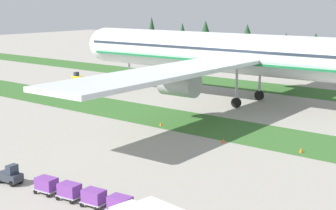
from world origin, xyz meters
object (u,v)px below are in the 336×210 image
Objects in this scene: cargo_dolly_second at (69,190)px; taxiway_marker_1 at (301,150)px; cargo_dolly_lead at (47,184)px; taxiway_marker_0 at (223,140)px; cargo_dolly_fourth at (120,204)px; cargo_dolly_third at (94,197)px; pushback_tractor at (77,77)px; baggage_tug at (10,175)px; taxiway_marker_2 at (161,124)px; airliner at (238,54)px.

cargo_dolly_second is 28.94m from taxiway_marker_1.
cargo_dolly_lead is 3.92× the size of taxiway_marker_0.
cargo_dolly_third is at bearing 90.00° from cargo_dolly_fourth.
pushback_tractor is at bearing 41.77° from cargo_dolly_second.
baggage_tug is 5.81× the size of taxiway_marker_2.
cargo_dolly_fourth is (17.82, -48.09, -7.77)m from airliner.
cargo_dolly_lead is at bearing -115.37° from taxiway_marker_1.
baggage_tug is at bearing -177.14° from airliner.
baggage_tug is 1.16× the size of cargo_dolly_fourth.
taxiway_marker_1 is (10.13, 27.11, -0.59)m from cargo_dolly_second.
airliner is 51.26m from cargo_dolly_third.
airliner reaches higher than cargo_dolly_second.
cargo_dolly_lead is at bearing -90.00° from baggage_tug.
pushback_tractor is (-52.96, 47.34, -0.10)m from cargo_dolly_second.
taxiway_marker_2 is at bearing 11.05° from cargo_dolly_lead.
pushback_tractor is (-45.09, 48.23, 0.00)m from baggage_tug.
baggage_tug is (4.19, -49.63, -7.87)m from airliner.
cargo_dolly_lead reaches higher than taxiway_marker_0.
cargo_dolly_third is 5.02× the size of taxiway_marker_2.
cargo_dolly_second is at bearing 46.25° from pushback_tractor.
cargo_dolly_lead is 1.00× the size of cargo_dolly_third.
baggage_tug reaches higher than taxiway_marker_0.
cargo_dolly_fourth is 5.02× the size of taxiway_marker_2.
airliner is 36.79× the size of cargo_dolly_fourth.
taxiway_marker_2 is (-21.56, -0.27, -0.09)m from taxiway_marker_1.
cargo_dolly_fourth is (8.65, 0.98, 0.00)m from cargo_dolly_lead.
baggage_tug is 1.03× the size of pushback_tractor.
taxiway_marker_0 is at bearing -24.65° from baggage_tug.
cargo_dolly_third is at bearing -105.14° from taxiway_marker_1.
cargo_dolly_second is 5.80m from cargo_dolly_fourth.
taxiway_marker_0 is 12.19m from taxiway_marker_2.
taxiway_marker_0 is at bearing 65.21° from pushback_tractor.
taxiway_marker_0 is (-5.19, 24.15, -0.62)m from cargo_dolly_fourth.
cargo_dolly_third reaches higher than taxiway_marker_1.
taxiway_marker_1 is at bearing 0.73° from taxiway_marker_2.
taxiway_marker_0 is at bearing -154.12° from airliner.
taxiway_marker_1 reaches higher than taxiway_marker_2.
taxiway_marker_2 is at bearing 170.39° from taxiway_marker_0.
airliner is 144.27× the size of taxiway_marker_0.
cargo_dolly_second is 0.89× the size of pushback_tractor.
taxiway_marker_0 is (3.46, 25.13, -0.62)m from cargo_dolly_lead.
cargo_dolly_third is at bearing -90.00° from baggage_tug.
cargo_dolly_second is at bearing 90.00° from cargo_dolly_fourth.
taxiway_marker_1 is at bearing -39.18° from baggage_tug.
cargo_dolly_lead is 69.14m from pushback_tractor.
airliner is at bearing 117.83° from taxiway_marker_0.
cargo_dolly_fourth is (2.88, 0.33, 0.00)m from cargo_dolly_third.
pushback_tractor is 4.40× the size of taxiway_marker_0.
airliner is 50.51m from cargo_dolly_lead.
cargo_dolly_lead reaches higher than taxiway_marker_1.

